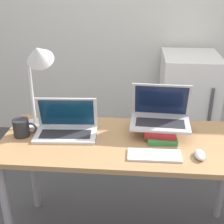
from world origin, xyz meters
name	(u,v)px	position (x,y,z in m)	size (l,w,h in m)	color
wall_back	(134,6)	(0.00, 1.82, 1.35)	(8.00, 0.05, 2.70)	silver
desk	(125,154)	(0.00, 0.30, 0.65)	(1.47, 0.61, 0.74)	#9E754C
laptop_left	(66,127)	(-0.36, 0.36, 0.79)	(0.38, 0.24, 0.22)	silver
book_stack	(160,130)	(0.21, 0.38, 0.78)	(0.20, 0.28, 0.07)	#33753D
laptop_on_books	(160,115)	(0.20, 0.42, 0.86)	(0.36, 0.25, 0.24)	#B2B2B7
wireless_keyboard	(154,155)	(0.16, 0.14, 0.75)	(0.29, 0.12, 0.01)	silver
mouse	(200,155)	(0.40, 0.15, 0.76)	(0.06, 0.11, 0.03)	#B2B2B7
mug	(22,128)	(-0.62, 0.31, 0.80)	(0.14, 0.10, 0.11)	#232328
desk_lamp	(38,64)	(-0.52, 0.42, 1.16)	(0.23, 0.20, 0.56)	silver
mini_fridge	(187,106)	(0.53, 1.44, 0.49)	(0.49, 0.59, 0.98)	white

